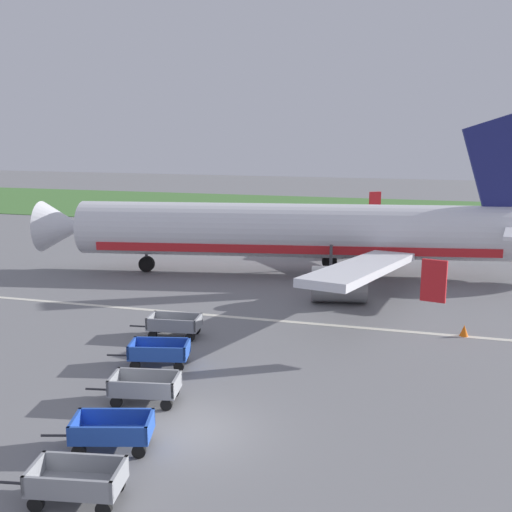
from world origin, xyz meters
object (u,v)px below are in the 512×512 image
object	(u,v)px
airplane	(309,232)
baggage_cart_third_in_row	(145,387)
baggage_cart_nearest	(76,482)
baggage_cart_second_in_row	(112,431)
baggage_cart_fourth_in_row	(159,353)
traffic_cone_near_plane	(464,331)
baggage_cart_far_end	(174,325)

from	to	relation	value
airplane	baggage_cart_third_in_row	distance (m)	21.97
airplane	baggage_cart_nearest	xyz separation A→B (m)	(-1.13, -27.98, -2.45)
baggage_cart_second_in_row	baggage_cart_fourth_in_row	bearing A→B (deg)	102.09
airplane	baggage_cart_second_in_row	bearing A→B (deg)	-93.62
airplane	traffic_cone_near_plane	distance (m)	14.72
airplane	baggage_cart_far_end	world-z (taller)	airplane
airplane	baggage_cart_second_in_row	world-z (taller)	airplane
baggage_cart_nearest	airplane	bearing A→B (deg)	87.69
baggage_cart_second_in_row	baggage_cart_fourth_in_row	world-z (taller)	same
airplane	baggage_cart_third_in_row	size ratio (longest dim) A/B	10.36
airplane	baggage_cart_far_end	distance (m)	15.25
airplane	baggage_cart_fourth_in_row	xyz separation A→B (m)	(-3.07, -18.24, -2.45)
baggage_cart_second_in_row	baggage_cart_third_in_row	world-z (taller)	same
traffic_cone_near_plane	baggage_cart_second_in_row	bearing A→B (deg)	-128.16
baggage_cart_nearest	traffic_cone_near_plane	world-z (taller)	baggage_cart_nearest
baggage_cart_second_in_row	baggage_cart_third_in_row	size ratio (longest dim) A/B	1.00
baggage_cart_second_in_row	traffic_cone_near_plane	distance (m)	18.43
baggage_cart_fourth_in_row	baggage_cart_nearest	bearing A→B (deg)	-78.76
baggage_cart_second_in_row	baggage_cart_third_in_row	bearing A→B (deg)	98.08
baggage_cart_second_in_row	baggage_cart_fourth_in_row	size ratio (longest dim) A/B	1.00
baggage_cart_third_in_row	baggage_cart_fourth_in_row	xyz separation A→B (m)	(-0.99, 3.50, 0.00)
baggage_cart_nearest	baggage_cart_fourth_in_row	size ratio (longest dim) A/B	1.00
airplane	baggage_cart_nearest	distance (m)	28.11
baggage_cart_fourth_in_row	traffic_cone_near_plane	size ratio (longest dim) A/B	6.27
baggage_cart_far_end	traffic_cone_near_plane	size ratio (longest dim) A/B	6.24
traffic_cone_near_plane	airplane	bearing A→B (deg)	132.65
baggage_cart_second_in_row	baggage_cart_third_in_row	xyz separation A→B (m)	(-0.48, 3.39, 0.00)
baggage_cart_second_in_row	airplane	bearing A→B (deg)	86.38
airplane	baggage_cart_second_in_row	size ratio (longest dim) A/B	10.38
airplane	baggage_cart_far_end	bearing A→B (deg)	-105.16
baggage_cart_far_end	baggage_cart_second_in_row	bearing A→B (deg)	-77.52
baggage_cart_nearest	baggage_cart_fourth_in_row	bearing A→B (deg)	101.24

